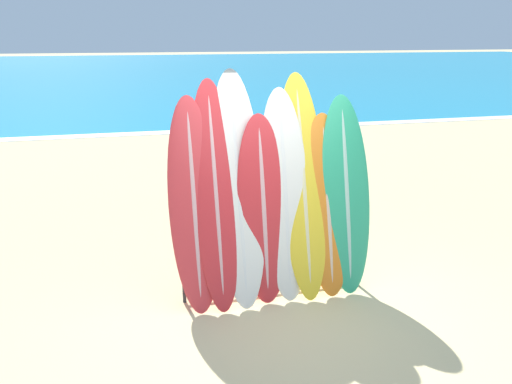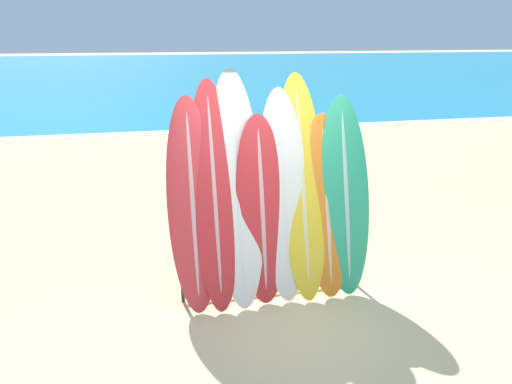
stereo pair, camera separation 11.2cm
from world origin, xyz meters
name	(u,v)px [view 2 (the right image)]	position (x,y,z in m)	size (l,w,h in m)	color
ground_plane	(296,320)	(0.00, 0.00, 0.00)	(160.00, 160.00, 0.00)	tan
ocean_water	(157,69)	(0.00, 40.25, 0.00)	(120.00, 60.00, 0.01)	teal
surfboard_rack	(271,251)	(-0.10, 0.66, 0.52)	(2.10, 0.04, 0.96)	#28282D
surfboard_slot_0	(193,204)	(-0.98, 0.69, 1.15)	(0.55, 0.74, 2.29)	red
surfboard_slot_1	(214,195)	(-0.74, 0.71, 1.23)	(0.51, 0.88, 2.46)	red
surfboard_slot_2	(237,189)	(-0.48, 0.73, 1.28)	(0.58, 0.89, 2.56)	silver
surfboard_slot_3	(262,210)	(-0.22, 0.64, 1.04)	(0.58, 0.58, 2.09)	red
surfboard_slot_4	(284,195)	(0.04, 0.68, 1.18)	(0.57, 0.69, 2.36)	silver
surfboard_slot_5	(302,187)	(0.27, 0.72, 1.25)	(0.55, 0.86, 2.51)	yellow
surfboard_slot_6	(327,206)	(0.54, 0.65, 1.03)	(0.56, 0.65, 2.06)	orange
surfboard_slot_7	(345,195)	(0.77, 0.67, 1.13)	(0.59, 0.67, 2.26)	#289E70
person_near_water	(195,155)	(-0.59, 4.26, 0.85)	(0.26, 0.21, 1.55)	#A87A5B
person_mid_beach	(238,136)	(0.39, 5.27, 0.95)	(0.30, 0.25, 1.75)	tan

